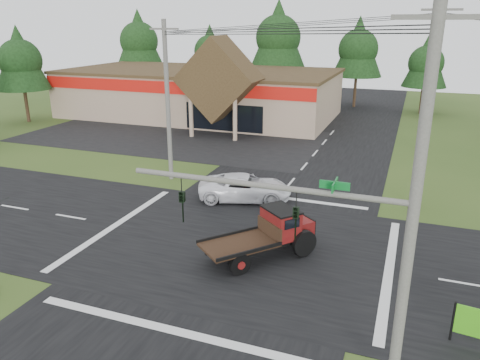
% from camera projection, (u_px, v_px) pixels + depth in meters
% --- Properties ---
extents(ground, '(120.00, 120.00, 0.00)m').
position_uv_depth(ground, '(239.00, 246.00, 22.68)').
color(ground, '#324B1A').
rests_on(ground, ground).
extents(road_ns, '(12.00, 120.00, 0.02)m').
position_uv_depth(road_ns, '(239.00, 246.00, 22.68)').
color(road_ns, black).
rests_on(road_ns, ground).
extents(road_ew, '(120.00, 12.00, 0.02)m').
position_uv_depth(road_ew, '(239.00, 245.00, 22.68)').
color(road_ew, black).
rests_on(road_ew, ground).
extents(parking_apron, '(28.00, 14.00, 0.02)m').
position_uv_depth(parking_apron, '(171.00, 137.00, 44.18)').
color(parking_apron, black).
rests_on(parking_apron, ground).
extents(cvs_building, '(30.40, 18.20, 9.19)m').
position_uv_depth(cvs_building, '(201.00, 92.00, 53.24)').
color(cvs_building, tan).
rests_on(cvs_building, ground).
extents(traffic_signal_mast, '(8.12, 0.24, 7.00)m').
position_uv_depth(traffic_signal_mast, '(342.00, 250.00, 12.68)').
color(traffic_signal_mast, '#595651').
rests_on(traffic_signal_mast, ground).
extents(utility_pole_nr, '(2.00, 0.30, 11.00)m').
position_uv_depth(utility_pole_nr, '(413.00, 217.00, 11.74)').
color(utility_pole_nr, '#595651').
rests_on(utility_pole_nr, ground).
extents(utility_pole_nw, '(2.00, 0.30, 10.50)m').
position_uv_depth(utility_pole_nw, '(168.00, 101.00, 30.71)').
color(utility_pole_nw, '#595651').
rests_on(utility_pole_nw, ground).
extents(utility_pole_ne, '(2.00, 0.30, 11.50)m').
position_uv_depth(utility_pole_ne, '(429.00, 108.00, 25.25)').
color(utility_pole_ne, '#595651').
rests_on(utility_pole_ne, ground).
extents(utility_pole_n, '(2.00, 0.30, 11.20)m').
position_uv_depth(utility_pole_n, '(427.00, 82.00, 37.73)').
color(utility_pole_n, '#595651').
rests_on(utility_pole_n, ground).
extents(tree_row_a, '(6.72, 6.72, 12.12)m').
position_uv_depth(tree_row_a, '(139.00, 39.00, 65.54)').
color(tree_row_a, '#332316').
rests_on(tree_row_a, ground).
extents(tree_row_b, '(5.60, 5.60, 10.10)m').
position_uv_depth(tree_row_b, '(210.00, 50.00, 64.44)').
color(tree_row_b, '#332316').
rests_on(tree_row_b, ground).
extents(tree_row_c, '(7.28, 7.28, 13.13)m').
position_uv_depth(tree_row_c, '(278.00, 35.00, 59.59)').
color(tree_row_c, '#332316').
rests_on(tree_row_c, ground).
extents(tree_row_d, '(6.16, 6.16, 11.11)m').
position_uv_depth(tree_row_d, '(358.00, 47.00, 57.60)').
color(tree_row_d, '#332316').
rests_on(tree_row_d, ground).
extents(tree_row_e, '(5.04, 5.04, 9.09)m').
position_uv_depth(tree_row_e, '(426.00, 61.00, 53.61)').
color(tree_row_e, '#332316').
rests_on(tree_row_e, ground).
extents(tree_side_w, '(5.60, 5.60, 10.10)m').
position_uv_depth(tree_side_w, '(20.00, 58.00, 48.88)').
color(tree_side_w, '#332316').
rests_on(tree_side_w, ground).
extents(antique_flatbed_truck, '(5.06, 5.44, 2.26)m').
position_uv_depth(antique_flatbed_truck, '(261.00, 235.00, 21.19)').
color(antique_flatbed_truck, '#590C0E').
rests_on(antique_flatbed_truck, ground).
extents(white_pickup, '(6.09, 4.07, 1.55)m').
position_uv_depth(white_pickup, '(245.00, 187.00, 28.39)').
color(white_pickup, white).
rests_on(white_pickup, ground).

